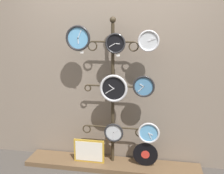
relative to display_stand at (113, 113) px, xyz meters
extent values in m
cube|color=gray|center=(0.00, 0.16, 0.70)|extent=(4.40, 0.04, 2.80)
cube|color=brown|center=(0.00, -0.06, -0.67)|extent=(2.20, 0.36, 0.06)
cylinder|color=#382D1E|center=(0.00, 0.00, -0.69)|extent=(0.33, 0.33, 0.02)
cylinder|color=#382D1E|center=(0.00, 0.00, 0.20)|extent=(0.04, 0.04, 1.76)
sphere|color=#382D1E|center=(0.00, 0.00, 1.11)|extent=(0.07, 0.07, 0.07)
cylinder|color=#382D1E|center=(-0.12, 0.00, 0.86)|extent=(0.24, 0.02, 0.02)
torus|color=#382D1E|center=(-0.24, 0.00, 0.81)|extent=(0.12, 0.02, 0.12)
cylinder|color=#382D1E|center=(0.12, 0.00, 0.86)|extent=(0.24, 0.02, 0.02)
torus|color=#382D1E|center=(0.24, 0.00, 0.81)|extent=(0.12, 0.02, 0.12)
cylinder|color=#382D1E|center=(-0.16, 0.00, 0.34)|extent=(0.31, 0.02, 0.02)
torus|color=#382D1E|center=(-0.31, 0.00, 0.30)|extent=(0.09, 0.02, 0.09)
cylinder|color=#382D1E|center=(0.16, 0.00, 0.34)|extent=(0.31, 0.02, 0.02)
torus|color=#382D1E|center=(0.31, 0.00, 0.30)|extent=(0.09, 0.02, 0.09)
cylinder|color=#382D1E|center=(-0.17, 0.00, -0.19)|extent=(0.34, 0.02, 0.02)
torus|color=#382D1E|center=(-0.34, 0.00, -0.24)|extent=(0.11, 0.02, 0.11)
cylinder|color=#382D1E|center=(0.17, 0.00, -0.19)|extent=(0.34, 0.02, 0.02)
torus|color=#382D1E|center=(0.34, 0.00, -0.24)|extent=(0.11, 0.02, 0.11)
cylinder|color=#60A8DB|center=(-0.38, -0.11, 0.91)|extent=(0.26, 0.02, 0.26)
torus|color=#262628|center=(-0.38, -0.12, 0.91)|extent=(0.29, 0.03, 0.29)
cylinder|color=#262628|center=(-0.38, -0.12, 0.91)|extent=(0.02, 0.01, 0.02)
cube|color=silver|center=(-0.38, -0.12, 0.88)|extent=(0.01, 0.00, 0.06)
cube|color=silver|center=(-0.36, -0.13, 0.95)|extent=(0.05, 0.00, 0.10)
cylinder|color=black|center=(0.04, -0.07, 0.85)|extent=(0.21, 0.02, 0.21)
torus|color=#262628|center=(0.04, -0.08, 0.85)|extent=(0.23, 0.02, 0.23)
cylinder|color=#262628|center=(0.04, -0.08, 0.85)|extent=(0.01, 0.01, 0.01)
cube|color=silver|center=(0.07, -0.08, 0.85)|extent=(0.05, 0.00, 0.01)
cube|color=silver|center=(0.01, -0.09, 0.83)|extent=(0.08, 0.00, 0.05)
cylinder|color=silver|center=(0.42, -0.07, 0.88)|extent=(0.22, 0.02, 0.22)
torus|color=silver|center=(0.42, -0.09, 0.88)|extent=(0.24, 0.02, 0.24)
cylinder|color=silver|center=(0.42, -0.09, 0.88)|extent=(0.01, 0.01, 0.01)
cube|color=silver|center=(0.43, -0.09, 0.90)|extent=(0.04, 0.00, 0.04)
cube|color=silver|center=(0.46, -0.09, 0.90)|extent=(0.08, 0.00, 0.04)
cylinder|color=black|center=(0.03, -0.09, 0.33)|extent=(0.30, 0.02, 0.30)
torus|color=silver|center=(0.03, -0.11, 0.33)|extent=(0.33, 0.03, 0.33)
cylinder|color=silver|center=(0.03, -0.11, 0.33)|extent=(0.02, 0.01, 0.02)
cube|color=silver|center=(0.00, -0.11, 0.35)|extent=(0.06, 0.00, 0.05)
cube|color=silver|center=(-0.02, -0.11, 0.30)|extent=(0.10, 0.00, 0.07)
cylinder|color=#4C84B2|center=(0.38, -0.08, 0.37)|extent=(0.23, 0.02, 0.23)
torus|color=#262628|center=(0.38, -0.10, 0.37)|extent=(0.25, 0.02, 0.25)
cylinder|color=#262628|center=(0.38, -0.10, 0.37)|extent=(0.01, 0.01, 0.01)
cube|color=silver|center=(0.35, -0.10, 0.38)|extent=(0.05, 0.00, 0.04)
cube|color=silver|center=(0.34, -0.10, 0.34)|extent=(0.07, 0.00, 0.07)
cylinder|color=silver|center=(0.03, -0.07, -0.23)|extent=(0.22, 0.02, 0.22)
torus|color=#262628|center=(0.03, -0.09, -0.23)|extent=(0.24, 0.02, 0.24)
cylinder|color=#262628|center=(0.03, -0.09, -0.23)|extent=(0.01, 0.01, 0.01)
cube|color=silver|center=(0.05, -0.09, -0.21)|extent=(0.04, 0.00, 0.04)
cube|color=silver|center=(0.03, -0.09, -0.27)|extent=(0.01, 0.00, 0.08)
cylinder|color=#60A8DB|center=(0.45, -0.07, -0.20)|extent=(0.24, 0.02, 0.24)
torus|color=silver|center=(0.45, -0.09, -0.20)|extent=(0.26, 0.02, 0.26)
cylinder|color=silver|center=(0.45, -0.09, -0.20)|extent=(0.01, 0.01, 0.01)
cube|color=silver|center=(0.48, -0.09, -0.21)|extent=(0.06, 0.00, 0.03)
cube|color=silver|center=(0.47, -0.09, -0.24)|extent=(0.05, 0.00, 0.09)
cylinder|color=black|center=(0.42, -0.06, -0.49)|extent=(0.30, 0.01, 0.30)
cylinder|color=red|center=(0.42, -0.07, -0.49)|extent=(0.10, 0.00, 0.10)
cube|color=gold|center=(-0.29, -0.09, -0.49)|extent=(0.39, 0.02, 0.30)
cube|color=white|center=(-0.29, -0.11, -0.49)|extent=(0.35, 0.00, 0.26)
cube|color=white|center=(-0.34, -0.12, 0.75)|extent=(0.04, 0.00, 0.03)
cube|color=white|center=(0.08, -0.08, 0.72)|extent=(0.04, 0.00, 0.03)
camera|label=1|loc=(0.54, -3.03, 1.03)|focal=42.00mm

